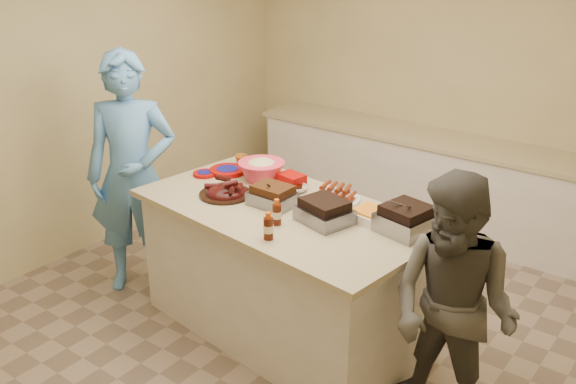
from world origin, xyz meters
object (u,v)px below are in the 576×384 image
Objects in this scene: coleslaw_bowl at (262,180)px; bbq_bottle_b at (277,224)px; island at (284,329)px; bbq_bottle_a at (269,239)px; guest_blue at (143,283)px; rib_platter at (225,195)px; mustard_bottle at (279,195)px; plastic_cup at (242,166)px; roasting_pan at (405,232)px.

coleslaw_bowl reaches higher than bbq_bottle_b.
island is at bearing 117.90° from bbq_bottle_b.
bbq_bottle_a is 1.83m from guest_blue.
mustard_bottle is (0.30, 0.23, 0.00)m from rib_platter.
bbq_bottle_a is 0.21m from bbq_bottle_b.
bbq_bottle_a is at bearing -48.48° from coleslaw_bowl.
mustard_bottle is (-0.37, 0.58, 0.00)m from bbq_bottle_a.
rib_platter reaches higher than mustard_bottle.
rib_platter reaches higher than plastic_cup.
roasting_pan is 1.75× the size of bbq_bottle_b.
bbq_bottle_b reaches higher than mustard_bottle.
bbq_bottle_b is 0.47m from mustard_bottle.
rib_platter reaches higher than island.
rib_platter is 0.60m from plastic_cup.
coleslaw_bowl is (0.01, 0.39, 0.00)m from rib_platter.
rib_platter is 0.76m from bbq_bottle_a.
guest_blue is at bearing -165.21° from island.
mustard_bottle is at bearing -29.22° from coleslaw_bowl.
bbq_bottle_b reaches higher than plastic_cup.
plastic_cup is (-0.31, 0.13, 0.00)m from coleslaw_bowl.
mustard_bottle is at bearing 126.06° from bbq_bottle_b.
rib_platter is (-0.46, -0.07, 0.97)m from island.
plastic_cup is at bearing 154.07° from mustard_bottle.
bbq_bottle_a reaches higher than bbq_bottle_b.
roasting_pan is 0.85m from bbq_bottle_a.
island is at bearing 8.90° from rib_platter.
coleslaw_bowl is at bearing 136.18° from bbq_bottle_b.
bbq_bottle_a is 0.68m from mustard_bottle.
bbq_bottle_b is 1.73× the size of plastic_cup.
island is at bearing -31.03° from guest_blue.
roasting_pan reaches higher than guest_blue.
coleslaw_bowl reaches higher than plastic_cup.
island is 1.11m from coleslaw_bowl.
plastic_cup is 0.05× the size of guest_blue.
rib_platter is 3.71× the size of plastic_cup.
island is 1.07× the size of guest_blue.
rib_platter is at bearing -157.81° from roasting_pan.
bbq_bottle_b is (-0.70, -0.40, 0.00)m from roasting_pan.
coleslaw_bowl reaches higher than island.
island is 20.56× the size of plastic_cup.
roasting_pan is (0.82, 0.17, 0.97)m from island.
bbq_bottle_b is at bearing -53.94° from mustard_bottle.
island is 1.08m from rib_platter.
guest_blue is (-0.56, -0.63, -0.97)m from plastic_cup.
bbq_bottle_b reaches higher than island.
coleslaw_bowl is 0.33m from mustard_bottle.
roasting_pan is 3.03× the size of plastic_cup.
rib_platter is at bearing -164.11° from island.
coleslaw_bowl is at bearing 87.79° from rib_platter.
bbq_bottle_a is at bearing -57.66° from mustard_bottle.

